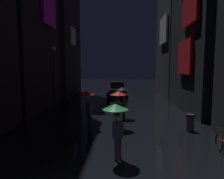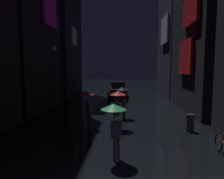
# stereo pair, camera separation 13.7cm
# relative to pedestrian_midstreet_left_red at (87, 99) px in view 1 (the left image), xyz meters

# --- Properties ---
(building_right_mid) EXTENTS (4.25, 8.58, 16.21)m
(building_right_mid) POSITION_rel_pedestrian_midstreet_left_red_xyz_m (8.71, 5.78, 6.45)
(building_right_mid) COLOR black
(building_right_mid) RESTS_ON ground
(building_right_far) EXTENTS (4.25, 8.48, 22.40)m
(building_right_far) POSITION_rel_pedestrian_midstreet_left_red_xyz_m (8.72, 14.74, 9.54)
(building_right_far) COLOR #232328
(building_right_far) RESTS_ON ground
(pedestrian_midstreet_left_red) EXTENTS (0.90, 0.90, 2.12)m
(pedestrian_midstreet_left_red) POSITION_rel_pedestrian_midstreet_left_red_xyz_m (0.00, 0.00, 0.00)
(pedestrian_midstreet_left_red) COLOR #2D2D38
(pedestrian_midstreet_left_red) RESTS_ON ground
(pedestrian_foreground_right_red) EXTENTS (0.90, 0.90, 2.12)m
(pedestrian_foreground_right_red) POSITION_rel_pedestrian_midstreet_left_red_xyz_m (1.67, 0.03, 0.00)
(pedestrian_foreground_right_red) COLOR #2D2D38
(pedestrian_foreground_right_red) RESTS_ON ground
(pedestrian_midstreet_centre_green) EXTENTS (0.90, 0.90, 2.12)m
(pedestrian_midstreet_centre_green) POSITION_rel_pedestrian_midstreet_left_red_xyz_m (1.71, -3.82, 0.00)
(pedestrian_midstreet_centre_green) COLOR #2D2D38
(pedestrian_midstreet_centre_green) RESTS_ON ground
(pedestrian_foreground_left_black) EXTENTS (0.90, 0.90, 2.12)m
(pedestrian_foreground_left_black) POSITION_rel_pedestrian_midstreet_left_red_xyz_m (1.93, 2.47, 0.00)
(pedestrian_foreground_left_black) COLOR #38332D
(pedestrian_foreground_left_black) RESTS_ON ground
(car_distant) EXTENTS (2.58, 4.30, 1.92)m
(car_distant) POSITION_rel_pedestrian_midstreet_left_red_xyz_m (1.22, 11.35, -0.74)
(car_distant) COLOR black
(car_distant) RESTS_ON ground
(streetlamp_left_far) EXTENTS (0.36, 0.36, 5.18)m
(streetlamp_left_far) POSITION_rel_pedestrian_midstreet_left_red_xyz_m (-3.77, 5.64, 1.60)
(streetlamp_left_far) COLOR #2D2D33
(streetlamp_left_far) RESTS_ON ground
(trash_bin) EXTENTS (0.46, 0.46, 0.93)m
(trash_bin) POSITION_rel_pedestrian_midstreet_left_red_xyz_m (5.53, -0.10, -1.20)
(trash_bin) COLOR #3F3F47
(trash_bin) RESTS_ON ground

